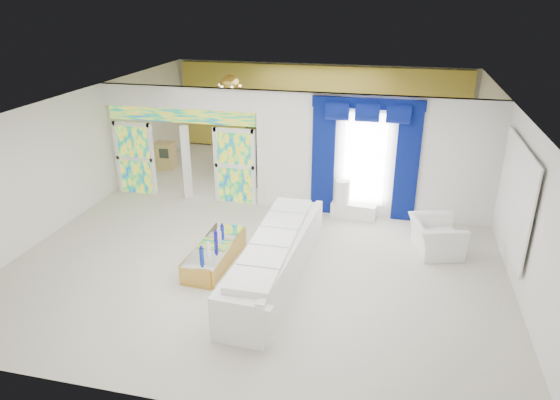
% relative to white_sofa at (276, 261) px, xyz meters
% --- Properties ---
extents(floor, '(12.00, 12.00, 0.00)m').
position_rel_white_sofa_xyz_m(floor, '(-0.53, 2.56, -0.40)').
color(floor, '#B7AF9E').
rests_on(floor, ground).
extents(dividing_wall, '(5.70, 0.18, 3.00)m').
position_rel_white_sofa_xyz_m(dividing_wall, '(1.62, 3.56, 1.10)').
color(dividing_wall, white).
rests_on(dividing_wall, ground).
extents(dividing_header, '(4.30, 0.18, 0.55)m').
position_rel_white_sofa_xyz_m(dividing_header, '(-3.38, 3.56, 2.32)').
color(dividing_header, white).
rests_on(dividing_header, dividing_wall).
extents(stained_panel_left, '(0.95, 0.04, 2.00)m').
position_rel_white_sofa_xyz_m(stained_panel_left, '(-4.81, 3.56, 0.60)').
color(stained_panel_left, '#994C3F').
rests_on(stained_panel_left, ground).
extents(stained_panel_right, '(0.95, 0.04, 2.00)m').
position_rel_white_sofa_xyz_m(stained_panel_right, '(-1.96, 3.56, 0.60)').
color(stained_panel_right, '#994C3F').
rests_on(stained_panel_right, ground).
extents(stained_transom, '(4.00, 0.05, 0.35)m').
position_rel_white_sofa_xyz_m(stained_transom, '(-3.38, 3.56, 1.85)').
color(stained_transom, '#994C3F').
rests_on(stained_transom, dividing_header).
extents(window_pane, '(1.00, 0.02, 2.30)m').
position_rel_white_sofa_xyz_m(window_pane, '(1.37, 3.46, 1.05)').
color(window_pane, white).
rests_on(window_pane, dividing_wall).
extents(blue_drape_left, '(0.55, 0.10, 2.80)m').
position_rel_white_sofa_xyz_m(blue_drape_left, '(0.37, 3.43, 1.00)').
color(blue_drape_left, '#040D4D').
rests_on(blue_drape_left, ground).
extents(blue_drape_right, '(0.55, 0.10, 2.80)m').
position_rel_white_sofa_xyz_m(blue_drape_right, '(2.37, 3.43, 1.00)').
color(blue_drape_right, '#040D4D').
rests_on(blue_drape_right, ground).
extents(blue_pelmet, '(2.60, 0.12, 0.25)m').
position_rel_white_sofa_xyz_m(blue_pelmet, '(1.37, 3.43, 2.42)').
color(blue_pelmet, '#040D4D').
rests_on(blue_pelmet, dividing_wall).
extents(wall_mirror, '(0.04, 2.70, 1.90)m').
position_rel_white_sofa_xyz_m(wall_mirror, '(4.41, 1.56, 1.15)').
color(wall_mirror, white).
rests_on(wall_mirror, ground).
extents(gold_curtains, '(9.70, 0.12, 2.90)m').
position_rel_white_sofa_xyz_m(gold_curtains, '(-0.53, 8.46, 1.10)').
color(gold_curtains, gold).
rests_on(gold_curtains, ground).
extents(white_sofa, '(1.15, 4.28, 0.81)m').
position_rel_white_sofa_xyz_m(white_sofa, '(0.00, 0.00, 0.00)').
color(white_sofa, white).
rests_on(white_sofa, ground).
extents(coffee_table, '(0.76, 1.97, 0.43)m').
position_rel_white_sofa_xyz_m(coffee_table, '(-1.35, 0.30, -0.19)').
color(coffee_table, gold).
rests_on(coffee_table, ground).
extents(console_table, '(1.13, 0.46, 0.37)m').
position_rel_white_sofa_xyz_m(console_table, '(1.19, 3.28, -0.22)').
color(console_table, white).
rests_on(console_table, ground).
extents(table_lamp, '(0.36, 0.36, 0.58)m').
position_rel_white_sofa_xyz_m(table_lamp, '(0.89, 3.28, 0.25)').
color(table_lamp, silver).
rests_on(table_lamp, console_table).
extents(armchair, '(1.23, 1.33, 0.73)m').
position_rel_white_sofa_xyz_m(armchair, '(3.07, 1.86, -0.04)').
color(armchair, white).
rests_on(armchair, ground).
extents(grand_piano, '(1.58, 2.06, 1.03)m').
position_rel_white_sofa_xyz_m(grand_piano, '(-2.05, 6.42, 0.11)').
color(grand_piano, black).
rests_on(grand_piano, ground).
extents(piano_bench, '(0.84, 0.34, 0.28)m').
position_rel_white_sofa_xyz_m(piano_bench, '(-2.05, 4.82, -0.26)').
color(piano_bench, black).
rests_on(piano_bench, ground).
extents(tv_console, '(0.63, 0.58, 0.84)m').
position_rel_white_sofa_xyz_m(tv_console, '(-4.96, 5.67, 0.02)').
color(tv_console, tan).
rests_on(tv_console, ground).
extents(chandelier, '(0.60, 0.60, 0.60)m').
position_rel_white_sofa_xyz_m(chandelier, '(-2.83, 5.96, 2.25)').
color(chandelier, gold).
rests_on(chandelier, ceiling).
extents(decanters, '(0.16, 1.21, 0.26)m').
position_rel_white_sofa_xyz_m(decanters, '(-1.38, 0.29, 0.12)').
color(decanters, silver).
rests_on(decanters, coffee_table).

